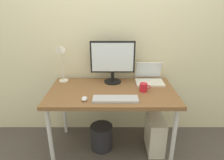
{
  "coord_description": "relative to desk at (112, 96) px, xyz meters",
  "views": [
    {
      "loc": [
        -0.0,
        -1.92,
        1.64
      ],
      "look_at": [
        0.0,
        0.0,
        0.88
      ],
      "focal_mm": 31.52,
      "sensor_mm": 36.0,
      "label": 1
    }
  ],
  "objects": [
    {
      "name": "desk_lamp",
      "position": [
        -0.58,
        0.24,
        0.4
      ],
      "size": [
        0.11,
        0.16,
        0.47
      ],
      "color": "silver",
      "rests_on": "desk"
    },
    {
      "name": "ground_plane",
      "position": [
        0.0,
        0.0,
        -0.69
      ],
      "size": [
        6.0,
        6.0,
        0.0
      ],
      "primitive_type": "plane",
      "color": "#4C4742"
    },
    {
      "name": "monitor",
      "position": [
        0.01,
        0.24,
        0.34
      ],
      "size": [
        0.51,
        0.2,
        0.49
      ],
      "color": "black",
      "rests_on": "desk"
    },
    {
      "name": "desk",
      "position": [
        0.0,
        0.0,
        0.0
      ],
      "size": [
        1.36,
        0.74,
        0.76
      ],
      "color": "brown",
      "rests_on": "ground_plane"
    },
    {
      "name": "wastebasket",
      "position": [
        -0.12,
        0.0,
        -0.54
      ],
      "size": [
        0.26,
        0.26,
        0.3
      ],
      "primitive_type": "cylinder",
      "color": "#232328",
      "rests_on": "ground_plane"
    },
    {
      "name": "back_wall",
      "position": [
        0.0,
        0.43,
        0.61
      ],
      "size": [
        4.4,
        0.04,
        2.6
      ],
      "primitive_type": "cube",
      "color": "beige",
      "rests_on": "ground_plane"
    },
    {
      "name": "laptop",
      "position": [
        0.44,
        0.25,
        0.12
      ],
      "size": [
        0.32,
        0.28,
        0.23
      ],
      "color": "silver",
      "rests_on": "desk"
    },
    {
      "name": "mouse",
      "position": [
        -0.27,
        -0.23,
        0.08
      ],
      "size": [
        0.06,
        0.09,
        0.03
      ],
      "primitive_type": "ellipsoid",
      "color": "silver",
      "rests_on": "desk"
    },
    {
      "name": "keyboard",
      "position": [
        0.03,
        -0.23,
        0.08
      ],
      "size": [
        0.44,
        0.14,
        0.02
      ],
      "primitive_type": "cube",
      "color": "#B2B2B7",
      "rests_on": "desk"
    },
    {
      "name": "coffee_mug",
      "position": [
        0.33,
        -0.02,
        0.11
      ],
      "size": [
        0.12,
        0.08,
        0.09
      ],
      "color": "red",
      "rests_on": "desk"
    },
    {
      "name": "computer_tower",
      "position": [
        0.5,
        -0.03,
        -0.48
      ],
      "size": [
        0.18,
        0.36,
        0.42
      ],
      "primitive_type": "cube",
      "color": "silver",
      "rests_on": "ground_plane"
    }
  ]
}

